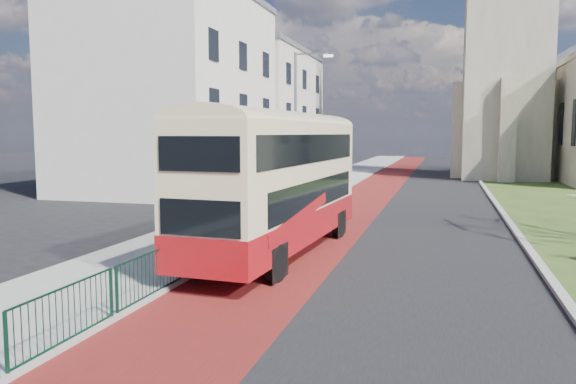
% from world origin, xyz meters
% --- Properties ---
extents(ground, '(160.00, 160.00, 0.00)m').
position_xyz_m(ground, '(0.00, 0.00, 0.00)').
color(ground, black).
rests_on(ground, ground).
extents(road_carriageway, '(9.00, 120.00, 0.01)m').
position_xyz_m(road_carriageway, '(1.50, 20.00, 0.01)').
color(road_carriageway, black).
rests_on(road_carriageway, ground).
extents(bus_lane, '(3.40, 120.00, 0.01)m').
position_xyz_m(bus_lane, '(-1.20, 20.00, 0.01)').
color(bus_lane, '#591414').
rests_on(bus_lane, ground).
extents(pavement_west, '(4.00, 120.00, 0.12)m').
position_xyz_m(pavement_west, '(-5.00, 20.00, 0.06)').
color(pavement_west, gray).
rests_on(pavement_west, ground).
extents(kerb_west, '(0.25, 120.00, 0.13)m').
position_xyz_m(kerb_west, '(-3.00, 20.00, 0.07)').
color(kerb_west, '#999993').
rests_on(kerb_west, ground).
extents(kerb_east, '(0.25, 80.00, 0.13)m').
position_xyz_m(kerb_east, '(6.10, 22.00, 0.07)').
color(kerb_east, '#999993').
rests_on(kerb_east, ground).
extents(pedestrian_railing, '(0.07, 24.00, 1.12)m').
position_xyz_m(pedestrian_railing, '(-2.95, 4.00, 0.55)').
color(pedestrian_railing, '#0B3423').
rests_on(pedestrian_railing, ground).
extents(gothic_church, '(16.38, 18.00, 40.00)m').
position_xyz_m(gothic_church, '(12.56, 38.00, 13.13)').
color(gothic_church, gray).
rests_on(gothic_church, ground).
extents(street_block_near, '(10.30, 14.30, 13.00)m').
position_xyz_m(street_block_near, '(-14.00, 22.00, 6.51)').
color(street_block_near, silver).
rests_on(street_block_near, ground).
extents(street_block_far, '(10.30, 16.30, 11.50)m').
position_xyz_m(street_block_far, '(-14.00, 38.00, 5.76)').
color(street_block_far, beige).
rests_on(street_block_far, ground).
extents(streetlamp, '(2.13, 0.18, 8.00)m').
position_xyz_m(streetlamp, '(-4.35, 18.00, 4.59)').
color(streetlamp, gray).
rests_on(streetlamp, pavement_west).
extents(bus, '(3.02, 10.39, 4.29)m').
position_xyz_m(bus, '(-1.55, 4.83, 2.45)').
color(bus, maroon).
rests_on(bus, ground).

